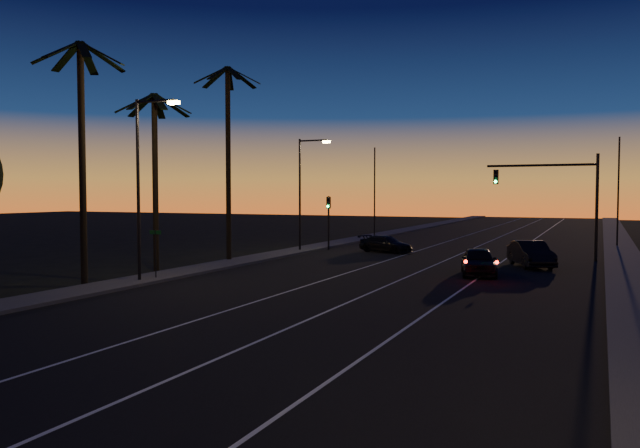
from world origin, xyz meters
The scene contains 19 objects.
road centered at (0.00, 30.00, 0.01)m, with size 20.00×170.00×0.01m, color black.
sidewalk_left centered at (-11.20, 30.00, 0.08)m, with size 2.40×170.00×0.16m, color #3B3B38.
sidewalk_right centered at (11.20, 30.00, 0.08)m, with size 2.40×170.00×0.16m, color #3B3B38.
lane_stripe_left centered at (-3.00, 30.00, 0.02)m, with size 0.12×160.00×0.01m, color silver.
lane_stripe_mid centered at (0.50, 30.00, 0.02)m, with size 0.12×160.00×0.01m, color silver.
lane_stripe_right centered at (4.00, 30.00, 0.02)m, with size 0.12×160.00×0.01m, color silver.
palm_near centered at (-12.60, 18.00, 7.07)m, with size 4.25×4.16×11.53m.
palm_mid centered at (-13.20, 24.00, 6.25)m, with size 4.25×4.16×10.03m.
palm_far centered at (-12.20, 30.00, 7.61)m, with size 4.25×4.16×12.53m.
streetlight_left_near centered at (-10.70, 20.00, 5.32)m, with size 2.55×0.26×9.00m.
streetlight_left_far centered at (-10.69, 38.00, 5.06)m, with size 2.55×0.26×8.50m.
street_sign centered at (-10.80, 21.00, 1.66)m, with size 0.70×0.06×2.60m.
signal_mast centered at (7.14, 39.99, 4.78)m, with size 7.10×0.41×7.00m.
signal_post centered at (-9.50, 39.98, 2.89)m, with size 0.28×0.37×4.20m.
far_pole_left centered at (-11.00, 55.00, 4.50)m, with size 0.14×0.14×9.00m, color black.
far_pole_right centered at (11.00, 52.00, 4.50)m, with size 0.14×0.14×9.00m, color black.
lead_car centered at (3.77, 29.81, 0.77)m, with size 2.77×5.18×1.51m.
right_car centered at (5.97, 34.92, 0.79)m, with size 3.35×4.98×1.55m.
cross_car centered at (-4.85, 40.07, 0.63)m, with size 4.58×2.89×1.24m.
Camera 1 is at (9.76, -4.24, 4.43)m, focal length 35.00 mm.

